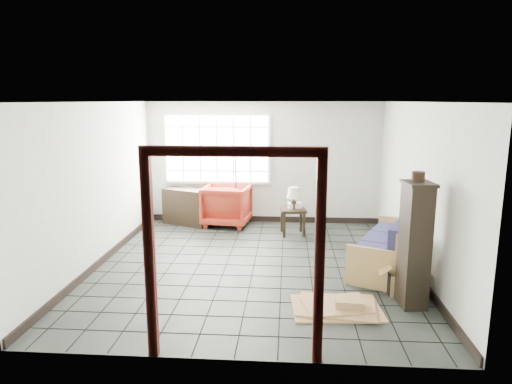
# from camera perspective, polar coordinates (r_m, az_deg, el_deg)

# --- Properties ---
(ground) EXTENTS (5.50, 5.50, 0.00)m
(ground) POSITION_cam_1_polar(r_m,az_deg,el_deg) (7.48, -0.26, -9.16)
(ground) COLOR black
(ground) RESTS_ON ground
(room_shell) EXTENTS (5.02, 5.52, 2.61)m
(room_shell) POSITION_cam_1_polar(r_m,az_deg,el_deg) (7.09, -0.25, 3.73)
(room_shell) COLOR silver
(room_shell) RESTS_ON ground
(window_panel) EXTENTS (2.32, 0.08, 1.52)m
(window_panel) POSITION_cam_1_polar(r_m,az_deg,el_deg) (9.85, -4.91, 5.39)
(window_panel) COLOR silver
(window_panel) RESTS_ON ground
(doorway_trim) EXTENTS (1.80, 0.08, 2.20)m
(doorway_trim) POSITION_cam_1_polar(r_m,az_deg,el_deg) (4.49, -2.88, -4.72)
(doorway_trim) COLOR #3D110D
(doorway_trim) RESTS_ON ground
(futon_sofa) EXTENTS (1.50, 2.12, 0.88)m
(futon_sofa) POSITION_cam_1_polar(r_m,az_deg,el_deg) (7.58, 16.56, -6.82)
(futon_sofa) COLOR #AC844E
(futon_sofa) RESTS_ON ground
(armchair) EXTENTS (1.04, 0.99, 0.96)m
(armchair) POSITION_cam_1_polar(r_m,az_deg,el_deg) (9.71, -3.65, -1.39)
(armchair) COLOR maroon
(armchair) RESTS_ON ground
(side_table) EXTENTS (0.55, 0.55, 0.53)m
(side_table) POSITION_cam_1_polar(r_m,az_deg,el_deg) (9.05, 4.63, -2.62)
(side_table) COLOR black
(side_table) RESTS_ON ground
(table_lamp) EXTENTS (0.32, 0.32, 0.43)m
(table_lamp) POSITION_cam_1_polar(r_m,az_deg,el_deg) (8.95, 4.75, -0.21)
(table_lamp) COLOR black
(table_lamp) RESTS_ON side_table
(projector) EXTENTS (0.29, 0.25, 0.09)m
(projector) POSITION_cam_1_polar(r_m,az_deg,el_deg) (9.06, 4.87, -1.68)
(projector) COLOR silver
(projector) RESTS_ON side_table
(floor_lamp) EXTENTS (0.45, 0.39, 1.69)m
(floor_lamp) POSITION_cam_1_polar(r_m,az_deg,el_deg) (9.52, -1.95, 0.97)
(floor_lamp) COLOR black
(floor_lamp) RESTS_ON ground
(console_shelf) EXTENTS (1.06, 0.71, 0.77)m
(console_shelf) POSITION_cam_1_polar(r_m,az_deg,el_deg) (9.88, -8.70, -1.83)
(console_shelf) COLOR black
(console_shelf) RESTS_ON ground
(tall_shelf) EXTENTS (0.39, 0.48, 1.63)m
(tall_shelf) POSITION_cam_1_polar(r_m,az_deg,el_deg) (6.17, 19.21, -6.16)
(tall_shelf) COLOR black
(tall_shelf) RESTS_ON ground
(pot) EXTENTS (0.18, 0.18, 0.12)m
(pot) POSITION_cam_1_polar(r_m,az_deg,el_deg) (6.04, 19.63, 1.86)
(pot) COLOR black
(pot) RESTS_ON tall_shelf
(open_box) EXTENTS (0.74, 0.38, 0.41)m
(open_box) POSITION_cam_1_polar(r_m,az_deg,el_deg) (6.76, 17.94, -10.65)
(open_box) COLOR olive
(open_box) RESTS_ON ground
(cardboard_pile) EXTENTS (1.18, 0.87, 0.16)m
(cardboard_pile) POSITION_cam_1_polar(r_m,az_deg,el_deg) (6.09, 10.22, -13.86)
(cardboard_pile) COLOR olive
(cardboard_pile) RESTS_ON ground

